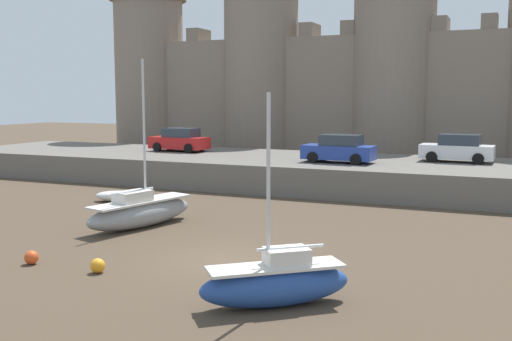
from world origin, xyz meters
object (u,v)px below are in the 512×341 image
object	(u,v)px
mooring_buoy_off_centre	(31,257)
car_quay_west	(180,140)
mooring_buoy_mid_mud	(98,266)
car_quay_centre_east	(457,149)
sailboat_midflat_centre	(276,282)
sailboat_midflat_left	(140,212)
rowboat_foreground_right	(125,197)
car_quay_centre_west	(339,149)

from	to	relation	value
mooring_buoy_off_centre	car_quay_west	xyz separation A→B (m)	(-6.88, 21.36, 2.20)
mooring_buoy_mid_mud	car_quay_centre_east	size ratio (longest dim) A/B	0.11
sailboat_midflat_centre	car_quay_centre_east	world-z (taller)	sailboat_midflat_centre
car_quay_centre_east	sailboat_midflat_left	bearing A→B (deg)	-125.77
mooring_buoy_off_centre	car_quay_west	distance (m)	22.55
sailboat_midflat_centre	mooring_buoy_off_centre	size ratio (longest dim) A/B	12.22
rowboat_foreground_right	sailboat_midflat_left	bearing A→B (deg)	-48.58
car_quay_centre_west	car_quay_centre_east	distance (m)	6.94
sailboat_midflat_centre	sailboat_midflat_left	distance (m)	10.93
car_quay_centre_east	sailboat_midflat_centre	bearing A→B (deg)	-96.72
mooring_buoy_mid_mud	car_quay_west	world-z (taller)	car_quay_west
mooring_buoy_off_centre	car_quay_west	size ratio (longest dim) A/B	0.11
sailboat_midflat_centre	car_quay_centre_west	size ratio (longest dim) A/B	1.34
car_quay_centre_west	car_quay_centre_east	xyz separation A→B (m)	(6.25, 3.03, 0.00)
mooring_buoy_mid_mud	sailboat_midflat_centre	bearing A→B (deg)	-5.12
sailboat_midflat_centre	mooring_buoy_off_centre	bearing A→B (deg)	176.84
mooring_buoy_mid_mud	car_quay_west	bearing A→B (deg)	114.04
mooring_buoy_off_centre	car_quay_centre_west	world-z (taller)	car_quay_centre_west
mooring_buoy_mid_mud	car_quay_centre_east	world-z (taller)	car_quay_centre_east
mooring_buoy_off_centre	car_quay_centre_east	size ratio (longest dim) A/B	0.11
sailboat_midflat_centre	car_quay_centre_east	bearing A→B (deg)	83.28
car_quay_centre_east	rowboat_foreground_right	bearing A→B (deg)	-143.91
rowboat_foreground_right	mooring_buoy_mid_mud	distance (m)	12.46
sailboat_midflat_left	mooring_buoy_mid_mud	xyz separation A→B (m)	(2.51, -6.08, -0.43)
sailboat_midflat_centre	car_quay_centre_west	distance (m)	19.74
sailboat_midflat_centre	mooring_buoy_off_centre	xyz separation A→B (m)	(-8.80, 0.49, -0.41)
car_quay_west	rowboat_foreground_right	bearing A→B (deg)	-74.40
sailboat_midflat_left	mooring_buoy_off_centre	world-z (taller)	sailboat_midflat_left
car_quay_west	car_quay_centre_east	world-z (taller)	same
rowboat_foreground_right	car_quay_centre_east	bearing A→B (deg)	36.09
sailboat_midflat_left	rowboat_foreground_right	distance (m)	6.07
rowboat_foreground_right	car_quay_centre_east	size ratio (longest dim) A/B	0.84
sailboat_midflat_centre	car_quay_west	bearing A→B (deg)	125.67
sailboat_midflat_centre	rowboat_foreground_right	bearing A→B (deg)	138.66
sailboat_midflat_left	mooring_buoy_mid_mud	world-z (taller)	sailboat_midflat_left
sailboat_midflat_left	car_quay_centre_west	distance (m)	13.78
car_quay_centre_west	rowboat_foreground_right	bearing A→B (deg)	-138.11
mooring_buoy_off_centre	car_quay_west	bearing A→B (deg)	107.86
mooring_buoy_off_centre	sailboat_midflat_centre	bearing A→B (deg)	-3.16
mooring_buoy_off_centre	mooring_buoy_mid_mud	size ratio (longest dim) A/B	0.99
car_quay_centre_east	car_quay_centre_west	bearing A→B (deg)	-154.15
rowboat_foreground_right	car_quay_centre_west	bearing A→B (deg)	41.89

